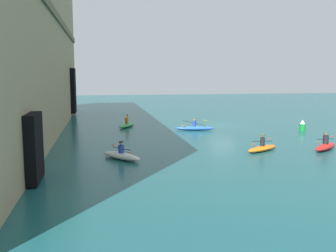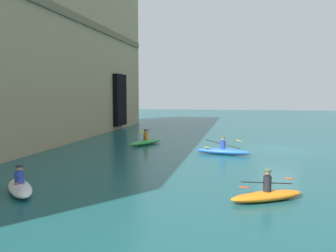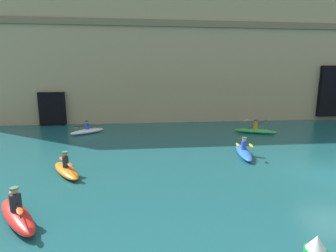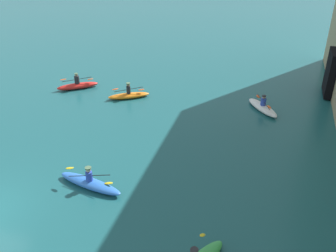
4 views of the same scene
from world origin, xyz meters
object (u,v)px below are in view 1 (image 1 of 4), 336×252
object	(u,v)px
marker_buoy	(302,126)
kayak_blue	(194,128)
kayak_white	(121,155)
kayak_red	(325,146)
kayak_green	(127,125)
kayak_orange	(262,148)

from	to	relation	value
marker_buoy	kayak_blue	bearing A→B (deg)	77.99
kayak_white	marker_buoy	xyz separation A→B (m)	(8.54, -16.54, 0.22)
kayak_white	kayak_red	bearing A→B (deg)	52.47
kayak_green	kayak_red	xyz separation A→B (m)	(-13.57, -12.03, 0.04)
kayak_orange	kayak_white	bearing A→B (deg)	-26.57
kayak_blue	kayak_white	bearing A→B (deg)	66.82
kayak_white	kayak_blue	distance (m)	12.73
kayak_green	kayak_red	world-z (taller)	kayak_green
kayak_orange	kayak_blue	bearing A→B (deg)	-109.59
kayak_green	kayak_blue	bearing A→B (deg)	85.09
kayak_white	kayak_blue	world-z (taller)	kayak_blue
kayak_red	kayak_orange	bearing A→B (deg)	137.10
kayak_green	kayak_blue	xyz separation A→B (m)	(-3.34, -5.78, 0.00)
kayak_red	kayak_green	bearing A→B (deg)	94.47
kayak_orange	marker_buoy	size ratio (longest dim) A/B	2.90
kayak_red	marker_buoy	size ratio (longest dim) A/B	2.85
kayak_orange	kayak_red	bearing A→B (deg)	143.05
marker_buoy	kayak_green	bearing A→B (deg)	70.63
kayak_blue	marker_buoy	bearing A→B (deg)	179.00
kayak_white	marker_buoy	world-z (taller)	kayak_white
kayak_red	kayak_orange	world-z (taller)	kayak_red
kayak_blue	kayak_orange	bearing A→B (deg)	112.57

